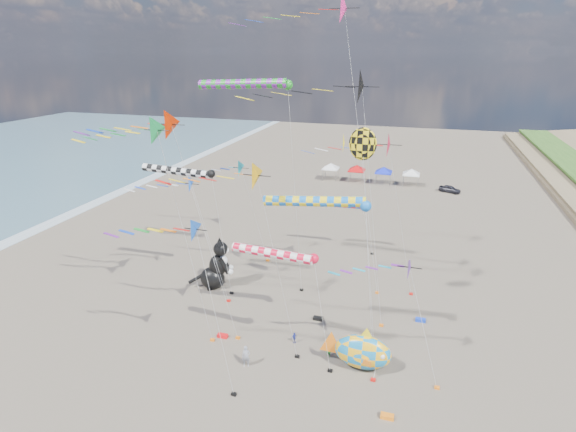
{
  "coord_description": "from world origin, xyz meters",
  "views": [
    {
      "loc": [
        10.42,
        -22.82,
        23.42
      ],
      "look_at": [
        -0.09,
        12.0,
        10.05
      ],
      "focal_mm": 28.0,
      "sensor_mm": 36.0,
      "label": 1
    }
  ],
  "objects_px": {
    "parked_car": "(450,189)",
    "person_adult": "(246,356)",
    "fish_inflatable": "(362,352)",
    "child_blue": "(294,338)",
    "child_green": "(329,352)",
    "cat_inflatable": "(214,264)"
  },
  "relations": [
    {
      "from": "cat_inflatable",
      "to": "child_blue",
      "type": "xyz_separation_m",
      "value": [
        10.62,
        -6.87,
        -2.22
      ]
    },
    {
      "from": "fish_inflatable",
      "to": "child_blue",
      "type": "height_order",
      "value": "fish_inflatable"
    },
    {
      "from": "child_green",
      "to": "child_blue",
      "type": "height_order",
      "value": "child_blue"
    },
    {
      "from": "fish_inflatable",
      "to": "person_adult",
      "type": "relative_size",
      "value": 3.22
    },
    {
      "from": "child_blue",
      "to": "child_green",
      "type": "bearing_deg",
      "value": -68.88
    },
    {
      "from": "cat_inflatable",
      "to": "fish_inflatable",
      "type": "relative_size",
      "value": 0.94
    },
    {
      "from": "fish_inflatable",
      "to": "child_blue",
      "type": "relative_size",
      "value": 5.84
    },
    {
      "from": "cat_inflatable",
      "to": "parked_car",
      "type": "xyz_separation_m",
      "value": [
        24.86,
        42.89,
        -2.09
      ]
    },
    {
      "from": "cat_inflatable",
      "to": "child_blue",
      "type": "height_order",
      "value": "cat_inflatable"
    },
    {
      "from": "fish_inflatable",
      "to": "parked_car",
      "type": "distance_m",
      "value": 52.27
    },
    {
      "from": "child_green",
      "to": "child_blue",
      "type": "xyz_separation_m",
      "value": [
        -3.21,
        1.01,
        0.0
      ]
    },
    {
      "from": "parked_car",
      "to": "fish_inflatable",
      "type": "bearing_deg",
      "value": -166.76
    },
    {
      "from": "child_blue",
      "to": "parked_car",
      "type": "height_order",
      "value": "parked_car"
    },
    {
      "from": "person_adult",
      "to": "parked_car",
      "type": "distance_m",
      "value": 56.39
    },
    {
      "from": "fish_inflatable",
      "to": "parked_car",
      "type": "bearing_deg",
      "value": 80.89
    },
    {
      "from": "fish_inflatable",
      "to": "person_adult",
      "type": "height_order",
      "value": "fish_inflatable"
    },
    {
      "from": "fish_inflatable",
      "to": "child_green",
      "type": "bearing_deg",
      "value": 163.24
    },
    {
      "from": "parked_car",
      "to": "person_adult",
      "type": "bearing_deg",
      "value": -175.24
    },
    {
      "from": "person_adult",
      "to": "fish_inflatable",
      "type": "bearing_deg",
      "value": -3.39
    },
    {
      "from": "cat_inflatable",
      "to": "person_adult",
      "type": "xyz_separation_m",
      "value": [
        7.82,
        -10.86,
        -1.82
      ]
    },
    {
      "from": "cat_inflatable",
      "to": "child_green",
      "type": "height_order",
      "value": "cat_inflatable"
    },
    {
      "from": "fish_inflatable",
      "to": "child_green",
      "type": "relative_size",
      "value": 5.85
    }
  ]
}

